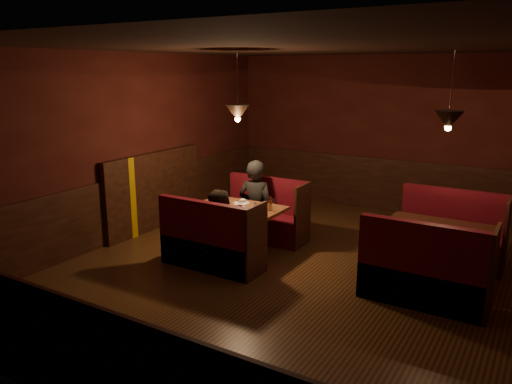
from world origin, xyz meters
The scene contains 9 objects.
room centered at (-0.28, 0.05, 1.05)m, with size 6.02×7.02×2.92m.
main_table centered at (-1.08, 0.18, 0.54)m, with size 1.30×0.79×0.91m.
main_bench_far centered at (-1.06, 0.91, 0.31)m, with size 1.43×0.51×0.97m.
main_bench_near centered at (-1.06, -0.56, 0.31)m, with size 1.43×0.51×0.97m.
second_table centered at (1.63, 0.60, 0.54)m, with size 1.29×0.83×0.73m.
second_bench_far centered at (1.66, 1.37, 0.32)m, with size 1.43×0.53×1.02m.
second_bench_near centered at (1.66, -0.17, 0.32)m, with size 1.43×0.53×1.02m.
diner_a centered at (-1.14, 0.75, 0.82)m, with size 0.60×0.39×1.64m, color black.
diner_b centered at (-0.94, -0.47, 0.72)m, with size 0.70×0.54×1.44m, color black.
Camera 1 is at (2.75, -5.67, 2.64)m, focal length 35.00 mm.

